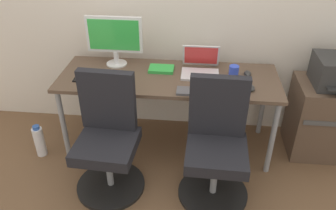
{
  "coord_description": "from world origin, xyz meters",
  "views": [
    {
      "loc": [
        0.25,
        -2.51,
        2.02
      ],
      "look_at": [
        0.0,
        -0.05,
        0.46
      ],
      "focal_mm": 36.53,
      "sensor_mm": 36.0,
      "label": 1
    }
  ],
  "objects_px": {
    "office_chair_right": "(216,147)",
    "side_cabinet": "(325,118)",
    "open_laptop": "(200,67)",
    "coffee_mug": "(234,71)",
    "office_chair_left": "(108,140)",
    "water_bottle_on_floor": "(39,141)",
    "desktop_monitor": "(114,38)"
  },
  "relations": [
    {
      "from": "water_bottle_on_floor",
      "to": "coffee_mug",
      "type": "xyz_separation_m",
      "value": [
        1.65,
        0.32,
        0.61
      ]
    },
    {
      "from": "office_chair_left",
      "to": "office_chair_right",
      "type": "bearing_deg",
      "value": 0.01
    },
    {
      "from": "office_chair_right",
      "to": "side_cabinet",
      "type": "distance_m",
      "value": 1.14
    },
    {
      "from": "office_chair_left",
      "to": "office_chair_right",
      "type": "relative_size",
      "value": 1.0
    },
    {
      "from": "desktop_monitor",
      "to": "coffee_mug",
      "type": "distance_m",
      "value": 1.04
    },
    {
      "from": "side_cabinet",
      "to": "open_laptop",
      "type": "bearing_deg",
      "value": 179.05
    },
    {
      "from": "side_cabinet",
      "to": "coffee_mug",
      "type": "height_order",
      "value": "coffee_mug"
    },
    {
      "from": "office_chair_right",
      "to": "open_laptop",
      "type": "relative_size",
      "value": 3.03
    },
    {
      "from": "desktop_monitor",
      "to": "open_laptop",
      "type": "height_order",
      "value": "desktop_monitor"
    },
    {
      "from": "open_laptop",
      "to": "coffee_mug",
      "type": "xyz_separation_m",
      "value": [
        0.28,
        -0.04,
        -0.01
      ]
    },
    {
      "from": "water_bottle_on_floor",
      "to": "open_laptop",
      "type": "height_order",
      "value": "open_laptop"
    },
    {
      "from": "desktop_monitor",
      "to": "office_chair_right",
      "type": "bearing_deg",
      "value": -38.62
    },
    {
      "from": "side_cabinet",
      "to": "open_laptop",
      "type": "height_order",
      "value": "open_laptop"
    },
    {
      "from": "office_chair_right",
      "to": "office_chair_left",
      "type": "bearing_deg",
      "value": -179.99
    },
    {
      "from": "water_bottle_on_floor",
      "to": "open_laptop",
      "type": "bearing_deg",
      "value": 14.53
    },
    {
      "from": "coffee_mug",
      "to": "desktop_monitor",
      "type": "bearing_deg",
      "value": 173.06
    },
    {
      "from": "office_chair_right",
      "to": "coffee_mug",
      "type": "height_order",
      "value": "office_chair_right"
    },
    {
      "from": "office_chair_left",
      "to": "side_cabinet",
      "type": "xyz_separation_m",
      "value": [
        1.78,
        0.6,
        -0.09
      ]
    },
    {
      "from": "office_chair_left",
      "to": "desktop_monitor",
      "type": "relative_size",
      "value": 1.96
    },
    {
      "from": "office_chair_right",
      "to": "water_bottle_on_floor",
      "type": "relative_size",
      "value": 3.03
    },
    {
      "from": "open_laptop",
      "to": "coffee_mug",
      "type": "height_order",
      "value": "open_laptop"
    },
    {
      "from": "side_cabinet",
      "to": "water_bottle_on_floor",
      "type": "height_order",
      "value": "side_cabinet"
    },
    {
      "from": "office_chair_right",
      "to": "coffee_mug",
      "type": "relative_size",
      "value": 10.22
    },
    {
      "from": "side_cabinet",
      "to": "coffee_mug",
      "type": "xyz_separation_m",
      "value": [
        -0.83,
        -0.02,
        0.43
      ]
    },
    {
      "from": "side_cabinet",
      "to": "water_bottle_on_floor",
      "type": "xyz_separation_m",
      "value": [
        -2.49,
        -0.34,
        -0.19
      ]
    },
    {
      "from": "water_bottle_on_floor",
      "to": "office_chair_left",
      "type": "bearing_deg",
      "value": -20.44
    },
    {
      "from": "office_chair_left",
      "to": "office_chair_right",
      "type": "height_order",
      "value": "same"
    },
    {
      "from": "office_chair_right",
      "to": "side_cabinet",
      "type": "bearing_deg",
      "value": 32.06
    },
    {
      "from": "office_chair_left",
      "to": "open_laptop",
      "type": "bearing_deg",
      "value": 42.98
    },
    {
      "from": "office_chair_right",
      "to": "desktop_monitor",
      "type": "relative_size",
      "value": 1.96
    },
    {
      "from": "desktop_monitor",
      "to": "open_laptop",
      "type": "relative_size",
      "value": 1.55
    },
    {
      "from": "office_chair_left",
      "to": "coffee_mug",
      "type": "relative_size",
      "value": 10.22
    }
  ]
}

